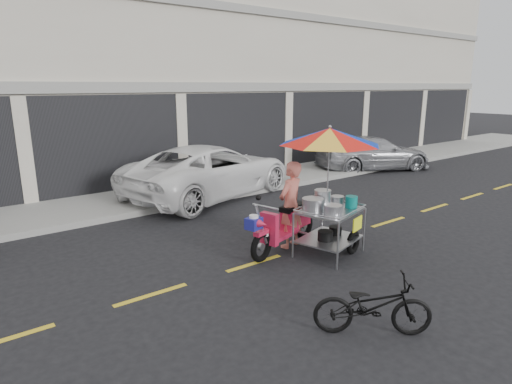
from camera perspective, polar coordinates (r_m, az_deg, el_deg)
ground at (r=9.17m, az=9.84°, el=-6.33°), size 90.00×90.00×0.00m
sidewalk at (r=13.33m, az=-7.65°, el=0.55°), size 45.00×3.00×0.15m
shophouse_block at (r=18.81m, az=-8.37°, el=17.21°), size 36.00×8.11×10.40m
centerline at (r=9.17m, az=9.84°, el=-6.30°), size 42.00×0.10×0.01m
white_pickup at (r=12.49m, az=-6.08°, el=2.86°), size 5.88×3.81×1.50m
silver_pickup at (r=16.99m, az=15.31°, el=5.04°), size 4.78×3.30×1.28m
near_bicycle at (r=5.90m, az=15.28°, el=-14.42°), size 1.51×1.38×0.80m
food_vendor_rig at (r=8.13m, az=7.83°, el=2.47°), size 2.82×2.32×2.47m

